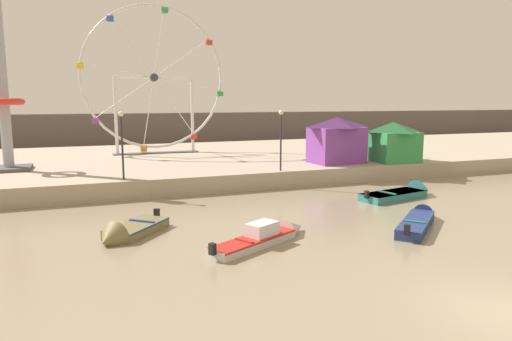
{
  "coord_description": "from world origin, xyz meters",
  "views": [
    {
      "loc": [
        -10.95,
        -8.79,
        5.94
      ],
      "look_at": [
        -2.37,
        13.46,
        2.29
      ],
      "focal_mm": 31.92,
      "sensor_mm": 36.0,
      "label": 1
    }
  ],
  "objects_px": {
    "motorboat_pale_grey": "(268,235)",
    "motorboat_olive_wood": "(126,233)",
    "ferris_wheel_white_frame": "(154,80)",
    "carnival_booth_green_kiosk": "(392,141)",
    "promenade_lamp_far": "(281,132)",
    "motorboat_teal_painted": "(406,193)",
    "promenade_lamp_near": "(122,136)",
    "motorboat_navy_blue": "(419,220)",
    "carnival_booth_purple_stall": "(337,139)",
    "drop_tower_steel_tower": "(4,100)"
  },
  "relations": [
    {
      "from": "motorboat_teal_painted",
      "to": "carnival_booth_purple_stall",
      "type": "relative_size",
      "value": 1.33
    },
    {
      "from": "motorboat_olive_wood",
      "to": "drop_tower_steel_tower",
      "type": "relative_size",
      "value": 0.32
    },
    {
      "from": "ferris_wheel_white_frame",
      "to": "promenade_lamp_near",
      "type": "height_order",
      "value": "ferris_wheel_white_frame"
    },
    {
      "from": "ferris_wheel_white_frame",
      "to": "carnival_booth_purple_stall",
      "type": "distance_m",
      "value": 17.47
    },
    {
      "from": "ferris_wheel_white_frame",
      "to": "motorboat_olive_wood",
      "type": "bearing_deg",
      "value": -102.23
    },
    {
      "from": "promenade_lamp_far",
      "to": "ferris_wheel_white_frame",
      "type": "bearing_deg",
      "value": 114.49
    },
    {
      "from": "motorboat_pale_grey",
      "to": "promenade_lamp_near",
      "type": "relative_size",
      "value": 1.31
    },
    {
      "from": "promenade_lamp_near",
      "to": "motorboat_teal_painted",
      "type": "bearing_deg",
      "value": -20.02
    },
    {
      "from": "motorboat_pale_grey",
      "to": "carnival_booth_green_kiosk",
      "type": "relative_size",
      "value": 1.32
    },
    {
      "from": "carnival_booth_purple_stall",
      "to": "promenade_lamp_near",
      "type": "distance_m",
      "value": 16.27
    },
    {
      "from": "drop_tower_steel_tower",
      "to": "promenade_lamp_near",
      "type": "bearing_deg",
      "value": -43.77
    },
    {
      "from": "ferris_wheel_white_frame",
      "to": "promenade_lamp_near",
      "type": "xyz_separation_m",
      "value": [
        -4.11,
        -13.61,
        -3.96
      ]
    },
    {
      "from": "motorboat_pale_grey",
      "to": "motorboat_olive_wood",
      "type": "distance_m",
      "value": 6.22
    },
    {
      "from": "promenade_lamp_near",
      "to": "promenade_lamp_far",
      "type": "xyz_separation_m",
      "value": [
        10.43,
        -0.28,
        -0.0
      ]
    },
    {
      "from": "motorboat_pale_grey",
      "to": "motorboat_olive_wood",
      "type": "xyz_separation_m",
      "value": [
        -5.59,
        2.73,
        -0.04
      ]
    },
    {
      "from": "motorboat_olive_wood",
      "to": "carnival_booth_green_kiosk",
      "type": "bearing_deg",
      "value": 156.11
    },
    {
      "from": "motorboat_pale_grey",
      "to": "motorboat_teal_painted",
      "type": "bearing_deg",
      "value": -2.93
    },
    {
      "from": "motorboat_teal_painted",
      "to": "promenade_lamp_far",
      "type": "distance_m",
      "value": 9.07
    },
    {
      "from": "promenade_lamp_far",
      "to": "motorboat_navy_blue",
      "type": "bearing_deg",
      "value": -78.26
    },
    {
      "from": "motorboat_navy_blue",
      "to": "promenade_lamp_far",
      "type": "relative_size",
      "value": 1.2
    },
    {
      "from": "promenade_lamp_near",
      "to": "promenade_lamp_far",
      "type": "distance_m",
      "value": 10.44
    },
    {
      "from": "motorboat_teal_painted",
      "to": "motorboat_olive_wood",
      "type": "height_order",
      "value": "motorboat_teal_painted"
    },
    {
      "from": "motorboat_olive_wood",
      "to": "promenade_lamp_far",
      "type": "xyz_separation_m",
      "value": [
        11.13,
        8.32,
        3.63
      ]
    },
    {
      "from": "promenade_lamp_far",
      "to": "motorboat_olive_wood",
      "type": "bearing_deg",
      "value": -143.24
    },
    {
      "from": "motorboat_pale_grey",
      "to": "carnival_booth_purple_stall",
      "type": "distance_m",
      "value": 17.57
    },
    {
      "from": "promenade_lamp_far",
      "to": "motorboat_teal_painted",
      "type": "bearing_deg",
      "value": -43.5
    },
    {
      "from": "motorboat_navy_blue",
      "to": "drop_tower_steel_tower",
      "type": "xyz_separation_m",
      "value": [
        -19.86,
        18.28,
        5.78
      ]
    },
    {
      "from": "carnival_booth_green_kiosk",
      "to": "motorboat_pale_grey",
      "type": "bearing_deg",
      "value": -137.24
    },
    {
      "from": "motorboat_pale_grey",
      "to": "ferris_wheel_white_frame",
      "type": "height_order",
      "value": "ferris_wheel_white_frame"
    },
    {
      "from": "motorboat_olive_wood",
      "to": "carnival_booth_purple_stall",
      "type": "height_order",
      "value": "carnival_booth_purple_stall"
    },
    {
      "from": "motorboat_pale_grey",
      "to": "carnival_booth_green_kiosk",
      "type": "distance_m",
      "value": 20.4
    },
    {
      "from": "carnival_booth_purple_stall",
      "to": "motorboat_teal_painted",
      "type": "bearing_deg",
      "value": -90.54
    },
    {
      "from": "carnival_booth_green_kiosk",
      "to": "promenade_lamp_near",
      "type": "bearing_deg",
      "value": -172.15
    },
    {
      "from": "motorboat_olive_wood",
      "to": "carnival_booth_purple_stall",
      "type": "relative_size",
      "value": 0.89
    },
    {
      "from": "motorboat_olive_wood",
      "to": "drop_tower_steel_tower",
      "type": "xyz_separation_m",
      "value": [
        -6.4,
        15.4,
        5.8
      ]
    },
    {
      "from": "motorboat_teal_painted",
      "to": "promenade_lamp_far",
      "type": "xyz_separation_m",
      "value": [
        -6.03,
        5.72,
        3.63
      ]
    },
    {
      "from": "motorboat_olive_wood",
      "to": "promenade_lamp_far",
      "type": "distance_m",
      "value": 14.36
    },
    {
      "from": "motorboat_olive_wood",
      "to": "carnival_booth_green_kiosk",
      "type": "distance_m",
      "value": 23.76
    },
    {
      "from": "ferris_wheel_white_frame",
      "to": "carnival_booth_purple_stall",
      "type": "xyz_separation_m",
      "value": [
        12.03,
        -11.72,
        -4.81
      ]
    },
    {
      "from": "carnival_booth_green_kiosk",
      "to": "promenade_lamp_far",
      "type": "bearing_deg",
      "value": -167.46
    },
    {
      "from": "ferris_wheel_white_frame",
      "to": "carnival_booth_purple_stall",
      "type": "bearing_deg",
      "value": -44.26
    },
    {
      "from": "motorboat_navy_blue",
      "to": "motorboat_teal_painted",
      "type": "bearing_deg",
      "value": 15.15
    },
    {
      "from": "ferris_wheel_white_frame",
      "to": "carnival_booth_green_kiosk",
      "type": "distance_m",
      "value": 21.43
    },
    {
      "from": "promenade_lamp_near",
      "to": "motorboat_pale_grey",
      "type": "bearing_deg",
      "value": -66.66
    },
    {
      "from": "motorboat_navy_blue",
      "to": "promenade_lamp_near",
      "type": "relative_size",
      "value": 1.2
    },
    {
      "from": "motorboat_teal_painted",
      "to": "carnival_booth_green_kiosk",
      "type": "relative_size",
      "value": 1.41
    },
    {
      "from": "motorboat_pale_grey",
      "to": "promenade_lamp_near",
      "type": "distance_m",
      "value": 12.85
    },
    {
      "from": "drop_tower_steel_tower",
      "to": "carnival_booth_green_kiosk",
      "type": "relative_size",
      "value": 2.93
    },
    {
      "from": "promenade_lamp_near",
      "to": "ferris_wheel_white_frame",
      "type": "bearing_deg",
      "value": 73.2
    },
    {
      "from": "motorboat_teal_painted",
      "to": "motorboat_navy_blue",
      "type": "xyz_separation_m",
      "value": [
        -3.7,
        -5.48,
        0.02
      ]
    }
  ]
}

